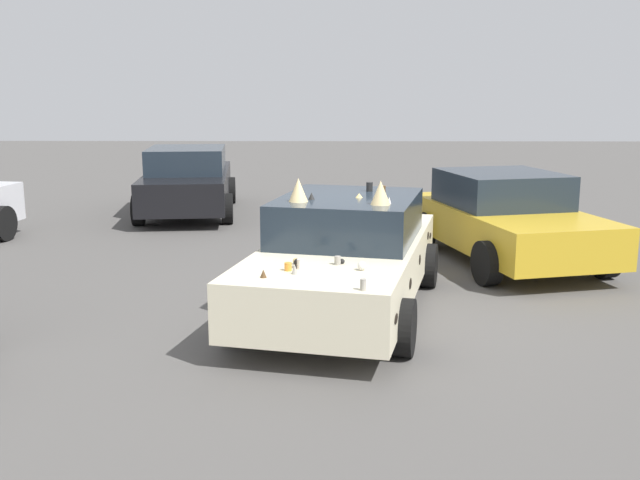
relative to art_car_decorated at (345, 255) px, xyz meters
The scene contains 4 objects.
ground_plane 0.71m from the art_car_decorated, 167.18° to the left, with size 60.00×60.00×0.00m, color #514F4C.
art_car_decorated is the anchor object (origin of this frame).
parked_sedan_behind_right 7.91m from the art_car_decorated, 24.80° to the left, with size 4.67×2.36×1.46m.
parked_sedan_far_left 3.74m from the art_car_decorated, 44.12° to the right, with size 4.30×2.77×1.41m.
Camera 1 is at (-8.77, 0.18, 2.72)m, focal length 41.20 mm.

